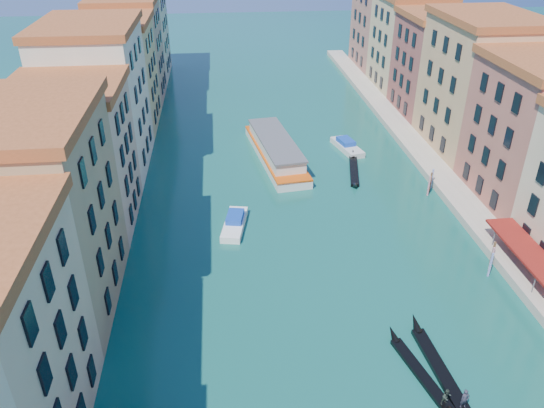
{
  "coord_description": "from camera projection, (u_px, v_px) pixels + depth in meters",
  "views": [
    {
      "loc": [
        -8.98,
        -3.54,
        34.34
      ],
      "look_at": [
        -3.82,
        46.11,
        6.08
      ],
      "focal_mm": 35.0,
      "sensor_mm": 36.0,
      "label": 1
    }
  ],
  "objects": [
    {
      "name": "vaporetto_far",
      "position": [
        276.0,
        150.0,
        81.5
      ],
      "size": [
        8.09,
        22.75,
        3.31
      ],
      "rotation": [
        0.0,
        0.0,
        0.14
      ],
      "color": "silver",
      "rests_on": "ground"
    },
    {
      "name": "right_bank_palazzos",
      "position": [
        496.0,
        104.0,
        74.94
      ],
      "size": [
        12.8,
        128.4,
        21.0
      ],
      "color": "brown",
      "rests_on": "ground"
    },
    {
      "name": "motorboat_far",
      "position": [
        347.0,
        146.0,
        84.98
      ],
      "size": [
        4.17,
        8.09,
        1.6
      ],
      "rotation": [
        0.0,
        0.0,
        0.24
      ],
      "color": "beige",
      "rests_on": "ground"
    },
    {
      "name": "quay",
      "position": [
        431.0,
        166.0,
        78.78
      ],
      "size": [
        4.0,
        140.0,
        1.0
      ],
      "primitive_type": "cube",
      "color": "#ADA28B",
      "rests_on": "ground"
    },
    {
      "name": "gondola_far",
      "position": [
        354.0,
        170.0,
        77.95
      ],
      "size": [
        3.45,
        12.32,
        1.76
      ],
      "rotation": [
        0.0,
        0.0,
        -0.21
      ],
      "color": "black",
      "rests_on": "ground"
    },
    {
      "name": "gondola_right",
      "position": [
        422.0,
        373.0,
        43.98
      ],
      "size": [
        3.21,
        10.57,
        2.13
      ],
      "rotation": [
        0.0,
        0.0,
        0.23
      ],
      "color": "black",
      "rests_on": "ground"
    },
    {
      "name": "left_bank_palazzos",
      "position": [
        90.0,
        120.0,
        69.65
      ],
      "size": [
        12.8,
        128.4,
        21.0
      ],
      "color": "beige",
      "rests_on": "ground"
    },
    {
      "name": "motorboat_mid",
      "position": [
        235.0,
        223.0,
        64.48
      ],
      "size": [
        3.7,
        7.71,
        1.53
      ],
      "rotation": [
        0.0,
        0.0,
        -0.19
      ],
      "color": "white",
      "rests_on": "ground"
    },
    {
      "name": "gondola_fore",
      "position": [
        440.0,
        368.0,
        44.45
      ],
      "size": [
        1.73,
        12.54,
        2.5
      ],
      "rotation": [
        0.0,
        0.0,
        0.06
      ],
      "color": "black",
      "rests_on": "ground"
    }
  ]
}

